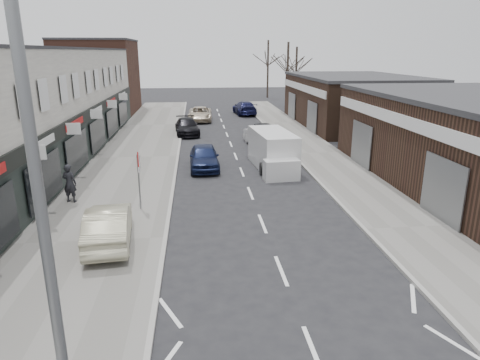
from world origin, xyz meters
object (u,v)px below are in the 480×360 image
object	(u,v)px
warning_sign	(139,164)
pedestrian	(70,183)
parked_car_left_c	(200,114)
parked_car_left_a	(204,157)
parked_car_right_a	(261,136)
street_lamp	(57,227)
sedan_on_pavement	(109,225)
parked_car_right_c	(244,108)
parked_car_right_b	(262,132)
parked_car_left_b	(187,127)
white_van	(273,151)

from	to	relation	value
warning_sign	pedestrian	distance (m)	3.79
warning_sign	parked_car_left_c	bearing A→B (deg)	83.45
parked_car_left_a	parked_car_right_a	world-z (taller)	parked_car_right_a
street_lamp	parked_car_left_a	size ratio (longest dim) A/B	1.86
sedan_on_pavement	parked_car_left_a	distance (m)	11.15
street_lamp	parked_car_right_c	world-z (taller)	street_lamp
warning_sign	parked_car_right_b	world-z (taller)	warning_sign
street_lamp	parked_car_left_b	size ratio (longest dim) A/B	1.69
warning_sign	parked_car_right_c	distance (m)	31.12
parked_car_left_a	parked_car_left_c	size ratio (longest dim) A/B	0.84
parked_car_left_b	white_van	bearing A→B (deg)	-69.85
warning_sign	white_van	world-z (taller)	warning_sign
parked_car_left_c	parked_car_right_a	distance (m)	13.68
white_van	street_lamp	bearing A→B (deg)	-113.78
pedestrian	warning_sign	bearing A→B (deg)	175.57
warning_sign	pedestrian	bearing A→B (deg)	159.52
parked_car_left_b	parked_car_right_c	world-z (taller)	parked_car_right_c
warning_sign	parked_car_left_a	distance (m)	7.75
street_lamp	white_van	xyz separation A→B (m)	(6.53, 19.53, -3.57)
street_lamp	sedan_on_pavement	world-z (taller)	street_lamp
warning_sign	pedestrian	world-z (taller)	warning_sign
white_van	parked_car_right_c	distance (m)	23.32
parked_car_left_a	parked_car_right_a	distance (m)	7.29
pedestrian	parked_car_left_c	world-z (taller)	pedestrian
warning_sign	parked_car_left_b	world-z (taller)	warning_sign
parked_car_right_a	parked_car_left_b	bearing A→B (deg)	-50.65
street_lamp	parked_car_right_c	size ratio (longest dim) A/B	1.56
parked_car_right_a	parked_car_left_a	bearing A→B (deg)	46.88
parked_car_right_b	sedan_on_pavement	bearing A→B (deg)	63.51
street_lamp	parked_car_left_b	world-z (taller)	street_lamp
parked_car_left_b	parked_car_left_c	bearing A→B (deg)	76.05
pedestrian	parked_car_left_c	size ratio (longest dim) A/B	0.36
warning_sign	sedan_on_pavement	distance (m)	3.84
street_lamp	parked_car_left_c	world-z (taller)	street_lamp
parked_car_left_c	parked_car_left_b	bearing A→B (deg)	-96.96
parked_car_right_a	street_lamp	bearing A→B (deg)	69.30
warning_sign	parked_car_left_c	size ratio (longest dim) A/B	0.53
parked_car_left_a	parked_car_left_b	size ratio (longest dim) A/B	0.91
parked_car_left_b	parked_car_right_a	xyz separation A→B (m)	(5.60, -5.53, 0.13)
white_van	parked_car_right_b	size ratio (longest dim) A/B	1.27
parked_car_right_b	parked_car_left_a	bearing A→B (deg)	56.85
white_van	parked_car_left_c	bearing A→B (deg)	97.13
parked_car_left_b	warning_sign	bearing A→B (deg)	-100.23
parked_car_left_a	parked_car_right_b	size ratio (longest dim) A/B	0.93
parked_car_left_b	parked_car_right_c	distance (m)	13.26
warning_sign	sedan_on_pavement	bearing A→B (deg)	-102.02
sedan_on_pavement	parked_car_left_c	distance (m)	29.51
white_van	parked_car_left_b	bearing A→B (deg)	109.60
parked_car_right_a	parked_car_right_b	distance (m)	2.03
parked_car_left_c	parked_car_right_a	bearing A→B (deg)	-69.01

